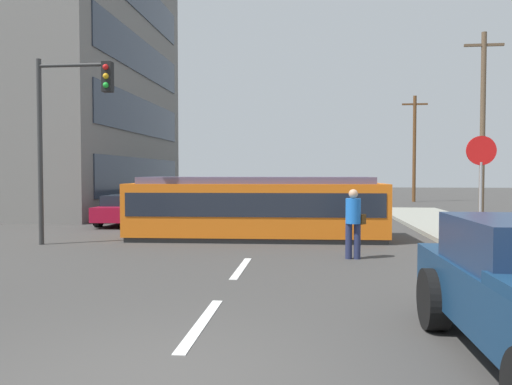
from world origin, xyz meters
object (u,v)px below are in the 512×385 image
(parked_sedan_furthest, at_px, (202,195))
(utility_pole_mid, at_px, (483,121))
(parked_sedan_mid, at_px, (133,209))
(utility_pole_far, at_px, (414,146))
(stop_sign, at_px, (481,168))
(streetcar_tram, at_px, (256,207))
(pedestrian_crossing, at_px, (353,220))
(traffic_light_mast, at_px, (67,117))
(parked_sedan_far, at_px, (183,200))
(city_bus, at_px, (244,195))

(parked_sedan_furthest, relative_size, utility_pole_mid, 0.47)
(parked_sedan_mid, height_order, utility_pole_mid, utility_pole_mid)
(utility_pole_far, bearing_deg, stop_sign, -97.46)
(streetcar_tram, xyz_separation_m, pedestrian_crossing, (2.70, -3.47, -0.06))
(pedestrian_crossing, distance_m, traffic_light_mast, 8.48)
(parked_sedan_mid, height_order, utility_pole_far, utility_pole_far)
(parked_sedan_far, distance_m, utility_pole_far, 18.30)
(utility_pole_mid, bearing_deg, pedestrian_crossing, -119.33)
(parked_sedan_furthest, xyz_separation_m, traffic_light_mast, (0.16, -18.55, 3.03))
(parked_sedan_mid, relative_size, parked_sedan_furthest, 1.07)
(pedestrian_crossing, bearing_deg, streetcar_tram, 127.92)
(streetcar_tram, relative_size, parked_sedan_mid, 1.82)
(traffic_light_mast, bearing_deg, parked_sedan_furthest, 90.50)
(pedestrian_crossing, height_order, traffic_light_mast, traffic_light_mast)
(parked_sedan_mid, bearing_deg, parked_sedan_far, 86.80)
(city_bus, height_order, parked_sedan_mid, city_bus)
(city_bus, distance_m, stop_sign, 12.83)
(traffic_light_mast, bearing_deg, pedestrian_crossing, -10.73)
(parked_sedan_mid, relative_size, utility_pole_mid, 0.51)
(parked_sedan_mid, distance_m, utility_pole_mid, 16.56)
(pedestrian_crossing, distance_m, parked_sedan_furthest, 21.61)
(parked_sedan_furthest, xyz_separation_m, utility_pole_mid, (15.12, -7.46, 3.90))
(utility_pole_mid, bearing_deg, traffic_light_mast, -143.46)
(utility_pole_mid, xyz_separation_m, utility_pole_far, (-0.61, 12.43, -0.53))
(traffic_light_mast, distance_m, utility_pole_far, 27.56)
(stop_sign, height_order, utility_pole_far, utility_pole_far)
(streetcar_tram, bearing_deg, stop_sign, -18.28)
(parked_sedan_furthest, height_order, traffic_light_mast, traffic_light_mast)
(traffic_light_mast, xyz_separation_m, utility_pole_mid, (14.96, 11.09, 0.86))
(utility_pole_mid, relative_size, utility_pole_far, 1.14)
(utility_pole_far, bearing_deg, parked_sedan_mid, -129.77)
(streetcar_tram, bearing_deg, utility_pole_far, 66.95)
(stop_sign, bearing_deg, parked_sedan_mid, 152.67)
(city_bus, xyz_separation_m, pedestrian_crossing, (4.19, -11.75, -0.08))
(parked_sedan_mid, bearing_deg, pedestrian_crossing, -42.28)
(parked_sedan_far, xyz_separation_m, utility_pole_far, (14.27, 10.96, 3.37))
(pedestrian_crossing, bearing_deg, utility_pole_far, 75.51)
(stop_sign, bearing_deg, parked_sedan_furthest, 121.59)
(streetcar_tram, relative_size, utility_pole_mid, 0.92)
(pedestrian_crossing, distance_m, parked_sedan_mid, 11.05)
(utility_pole_mid, bearing_deg, city_bus, -175.74)
(streetcar_tram, relative_size, pedestrian_crossing, 4.78)
(pedestrian_crossing, relative_size, stop_sign, 0.58)
(city_bus, bearing_deg, stop_sign, -53.64)
(city_bus, relative_size, stop_sign, 1.88)
(pedestrian_crossing, relative_size, utility_pole_mid, 0.19)
(utility_pole_mid, bearing_deg, stop_sign, -108.35)
(pedestrian_crossing, relative_size, traffic_light_mast, 0.32)
(parked_sedan_far, distance_m, stop_sign, 16.92)
(traffic_light_mast, bearing_deg, parked_sedan_mid, 92.70)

